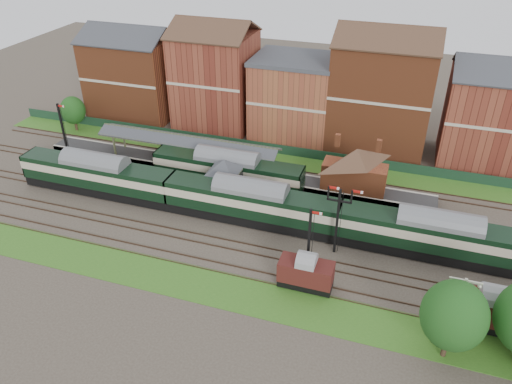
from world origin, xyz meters
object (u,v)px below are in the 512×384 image
(semaphore_bracket, at_px, (338,217))
(goods_van_a, at_px, (306,273))
(platform_railcar, at_px, (228,170))
(dmu_train, at_px, (251,202))
(signal_box, at_px, (225,180))

(semaphore_bracket, bearing_deg, goods_van_a, -105.01)
(platform_railcar, bearing_deg, semaphore_bracket, -29.54)
(dmu_train, xyz_separation_m, platform_railcar, (-5.37, 6.50, -0.10))
(signal_box, height_order, platform_railcar, signal_box)
(semaphore_bracket, bearing_deg, platform_railcar, 150.46)
(signal_box, xyz_separation_m, dmu_train, (4.53, -3.25, -0.42))
(semaphore_bracket, relative_size, dmu_train, 0.13)
(signal_box, height_order, semaphore_bracket, semaphore_bracket)
(signal_box, bearing_deg, platform_railcar, 104.59)
(signal_box, distance_m, dmu_train, 5.59)
(dmu_train, bearing_deg, signal_box, 144.32)
(semaphore_bracket, height_order, dmu_train, semaphore_bracket)
(signal_box, height_order, dmu_train, signal_box)
(signal_box, relative_size, platform_railcar, 0.30)
(dmu_train, xyz_separation_m, goods_van_a, (8.77, -9.00, -0.91))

